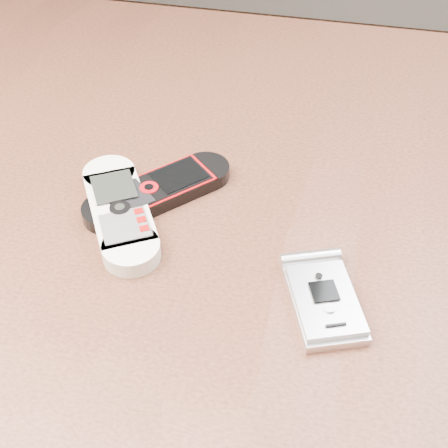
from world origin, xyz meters
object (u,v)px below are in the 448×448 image
nokia_black_red (158,190)px  table (219,312)px  nokia_white (120,211)px  motorola_razr (324,299)px

nokia_black_red → table: bearing=15.5°
nokia_black_red → nokia_white: bearing=-81.7°
nokia_black_red → motorola_razr: 0.18m
nokia_black_red → motorola_razr: size_ratio=1.56×
table → motorola_razr: 0.16m
nokia_white → nokia_black_red: size_ratio=1.01×
table → nokia_black_red: (-0.06, 0.03, 0.11)m
table → nokia_white: (-0.08, -0.00, 0.11)m
table → nokia_black_red: nokia_black_red is taller
motorola_razr → nokia_black_red: bearing=128.3°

